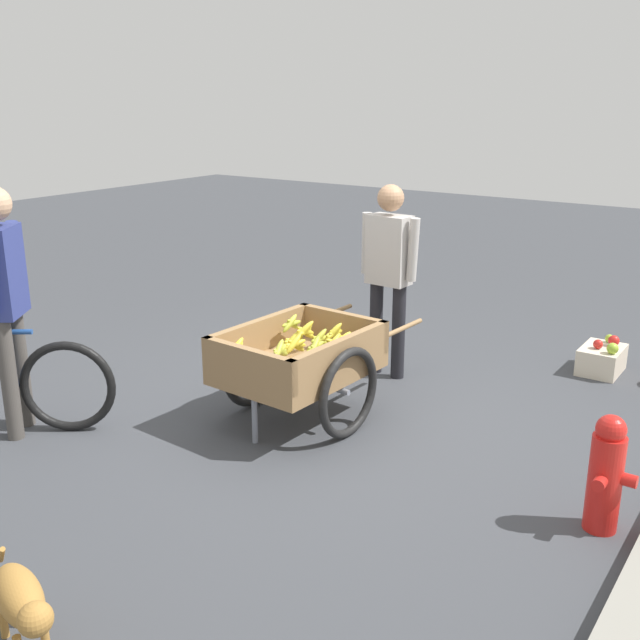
{
  "coord_description": "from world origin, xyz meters",
  "views": [
    {
      "loc": [
        4.18,
        2.76,
        2.28
      ],
      "look_at": [
        0.07,
        -0.08,
        0.75
      ],
      "focal_mm": 41.92,
      "sensor_mm": 36.0,
      "label": 1
    }
  ],
  "objects_px": {
    "fruit_cart": "(300,362)",
    "cyclist_person": "(4,289)",
    "dog": "(22,601)",
    "apple_crate": "(602,358)",
    "fire_hydrant": "(606,474)",
    "vendor_person": "(389,264)"
  },
  "relations": [
    {
      "from": "fire_hydrant",
      "to": "apple_crate",
      "type": "height_order",
      "value": "fire_hydrant"
    },
    {
      "from": "cyclist_person",
      "to": "fire_hydrant",
      "type": "relative_size",
      "value": 2.55
    },
    {
      "from": "fruit_cart",
      "to": "apple_crate",
      "type": "height_order",
      "value": "fruit_cart"
    },
    {
      "from": "fruit_cart",
      "to": "dog",
      "type": "distance_m",
      "value": 2.62
    },
    {
      "from": "fruit_cart",
      "to": "dog",
      "type": "height_order",
      "value": "fruit_cart"
    },
    {
      "from": "fruit_cart",
      "to": "cyclist_person",
      "type": "xyz_separation_m",
      "value": [
        1.27,
        -1.49,
        0.59
      ]
    },
    {
      "from": "vendor_person",
      "to": "cyclist_person",
      "type": "xyz_separation_m",
      "value": [
        2.41,
        -1.56,
        0.08
      ]
    },
    {
      "from": "dog",
      "to": "vendor_person",
      "type": "bearing_deg",
      "value": -174.07
    },
    {
      "from": "dog",
      "to": "cyclist_person",
      "type": "bearing_deg",
      "value": -123.89
    },
    {
      "from": "apple_crate",
      "to": "fire_hydrant",
      "type": "bearing_deg",
      "value": 14.63
    },
    {
      "from": "fire_hydrant",
      "to": "vendor_person",
      "type": "bearing_deg",
      "value": -122.8
    },
    {
      "from": "fire_hydrant",
      "to": "apple_crate",
      "type": "xyz_separation_m",
      "value": [
        -2.44,
        -0.64,
        -0.21
      ]
    },
    {
      "from": "cyclist_person",
      "to": "fruit_cart",
      "type": "bearing_deg",
      "value": 130.35
    },
    {
      "from": "apple_crate",
      "to": "vendor_person",
      "type": "bearing_deg",
      "value": -53.83
    },
    {
      "from": "dog",
      "to": "fire_hydrant",
      "type": "height_order",
      "value": "fire_hydrant"
    },
    {
      "from": "cyclist_person",
      "to": "fire_hydrant",
      "type": "distance_m",
      "value": 3.88
    },
    {
      "from": "fruit_cart",
      "to": "fire_hydrant",
      "type": "relative_size",
      "value": 2.52
    },
    {
      "from": "dog",
      "to": "fire_hydrant",
      "type": "xyz_separation_m",
      "value": [
        -2.35,
        1.73,
        0.06
      ]
    },
    {
      "from": "vendor_person",
      "to": "fire_hydrant",
      "type": "bearing_deg",
      "value": 57.2
    },
    {
      "from": "fruit_cart",
      "to": "fire_hydrant",
      "type": "distance_m",
      "value": 2.2
    },
    {
      "from": "fire_hydrant",
      "to": "apple_crate",
      "type": "relative_size",
      "value": 1.52
    },
    {
      "from": "vendor_person",
      "to": "dog",
      "type": "relative_size",
      "value": 2.48
    }
  ]
}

